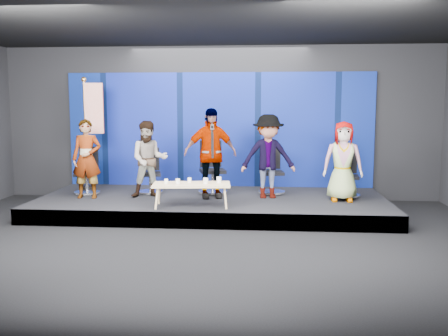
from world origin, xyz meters
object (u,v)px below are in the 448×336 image
(panelist_a, at_px, (87,159))
(mug_d, at_px, (206,181))
(panelist_c, at_px, (210,153))
(coffee_table, at_px, (192,185))
(panelist_d, at_px, (268,156))
(flag_stand, at_px, (91,131))
(panelist_b, at_px, (149,159))
(panelist_e, at_px, (343,161))
(chair_a, at_px, (87,179))
(mug_a, at_px, (166,181))
(chair_e, at_px, (347,181))
(mug_b, at_px, (178,181))
(mug_e, at_px, (219,180))
(mug_c, at_px, (189,180))
(chair_b, at_px, (150,178))
(chair_d, at_px, (271,177))
(chair_c, at_px, (212,176))

(panelist_a, bearing_deg, mug_d, -20.82)
(panelist_c, bearing_deg, coffee_table, -120.80)
(panelist_d, height_order, flag_stand, flag_stand)
(panelist_b, relative_size, panelist_e, 1.00)
(chair_a, bearing_deg, mug_a, -36.51)
(panelist_c, xyz_separation_m, chair_e, (2.78, 0.36, -0.59))
(chair_a, distance_m, panelist_a, 0.69)
(panelist_a, height_order, mug_b, panelist_a)
(mug_e, bearing_deg, flag_stand, 154.65)
(panelist_d, distance_m, coffee_table, 1.79)
(mug_a, bearing_deg, panelist_e, 14.31)
(panelist_d, height_order, mug_a, panelist_d)
(panelist_e, relative_size, flag_stand, 0.63)
(panelist_c, xyz_separation_m, mug_e, (0.25, -0.78, -0.42))
(chair_e, xyz_separation_m, mug_c, (-3.08, -1.15, 0.16))
(panelist_e, height_order, mug_d, panelist_e)
(chair_b, bearing_deg, coffee_table, -64.69)
(chair_b, bearing_deg, panelist_a, -163.13)
(panelist_e, xyz_separation_m, mug_d, (-2.59, -0.84, -0.29))
(chair_b, bearing_deg, chair_d, -9.78)
(chair_e, xyz_separation_m, mug_d, (-2.76, -1.30, 0.17))
(panelist_b, xyz_separation_m, mug_d, (1.25, -0.88, -0.29))
(coffee_table, bearing_deg, chair_c, 80.87)
(panelist_d, distance_m, mug_c, 1.75)
(chair_e, height_order, flag_stand, flag_stand)
(panelist_a, bearing_deg, panelist_d, 0.43)
(chair_e, height_order, panelist_e, panelist_e)
(mug_a, distance_m, flag_stand, 2.62)
(mug_a, bearing_deg, panelist_a, 157.70)
(panelist_d, height_order, panelist_e, panelist_d)
(chair_e, xyz_separation_m, coffee_table, (-3.03, -1.28, 0.08))
(coffee_table, relative_size, mug_d, 13.47)
(chair_a, bearing_deg, chair_d, 0.48)
(panelist_a, relative_size, panelist_c, 0.88)
(coffee_table, relative_size, flag_stand, 0.59)
(chair_a, bearing_deg, mug_d, -28.78)
(chair_d, height_order, mug_c, chair_d)
(panelist_b, height_order, mug_e, panelist_b)
(mug_e, distance_m, flag_stand, 3.32)
(panelist_c, xyz_separation_m, mug_a, (-0.71, -0.96, -0.43))
(panelist_d, bearing_deg, mug_a, -158.61)
(chair_a, bearing_deg, panelist_c, -9.86)
(mug_b, bearing_deg, panelist_b, 128.56)
(panelist_d, xyz_separation_m, coffee_table, (-1.40, -1.02, -0.44))
(panelist_b, bearing_deg, chair_d, 1.40)
(chair_c, relative_size, mug_c, 13.17)
(coffee_table, height_order, mug_c, mug_c)
(mug_c, bearing_deg, chair_c, 77.51)
(panelist_d, xyz_separation_m, mug_d, (-1.14, -1.05, -0.35))
(mug_b, xyz_separation_m, mug_c, (0.18, 0.21, -0.01))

